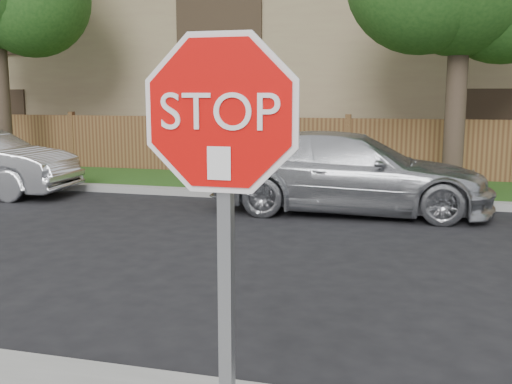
% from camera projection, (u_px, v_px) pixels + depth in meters
% --- Properties ---
extents(ground, '(90.00, 90.00, 0.00)m').
position_uv_depth(ground, '(172.00, 383.00, 4.67)').
color(ground, black).
rests_on(ground, ground).
extents(far_curb, '(70.00, 0.30, 0.15)m').
position_uv_depth(far_curb, '(328.00, 198.00, 12.42)').
color(far_curb, gray).
rests_on(far_curb, ground).
extents(grass_strip, '(70.00, 3.00, 0.12)m').
position_uv_depth(grass_strip, '(339.00, 187.00, 13.99)').
color(grass_strip, '#1E4714').
rests_on(grass_strip, ground).
extents(fence, '(70.00, 0.12, 1.60)m').
position_uv_depth(fence, '(347.00, 149.00, 15.39)').
color(fence, '#53321D').
rests_on(fence, ground).
extents(apartment_building, '(35.20, 9.20, 7.20)m').
position_uv_depth(apartment_building, '(369.00, 54.00, 20.27)').
color(apartment_building, '#907959').
rests_on(apartment_building, ground).
extents(stop_sign, '(1.01, 0.13, 2.55)m').
position_uv_depth(stop_sign, '(222.00, 184.00, 2.72)').
color(stop_sign, gray).
rests_on(stop_sign, sidewalk_near).
extents(sedan_right, '(5.30, 2.33, 1.51)m').
position_uv_depth(sedan_right, '(350.00, 172.00, 11.30)').
color(sedan_right, '#B2B5BA').
rests_on(sedan_right, ground).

